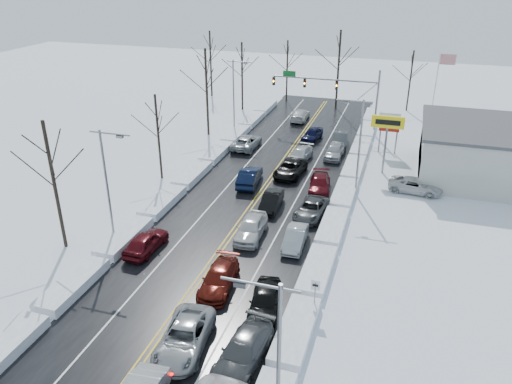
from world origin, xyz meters
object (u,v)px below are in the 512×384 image
(tires_plus_sign, at_px, (388,126))
(flagpole, at_px, (437,88))
(traffic_signal_mast, at_px, (336,88))
(oncoming_car_0, at_px, (250,184))

(tires_plus_sign, xyz_separation_m, flagpole, (4.67, 14.01, 0.93))
(tires_plus_sign, distance_m, flagpole, 14.79)
(traffic_signal_mast, relative_size, flagpole, 1.33)
(flagpole, xyz_separation_m, oncoming_car_0, (-16.79, -20.83, -5.93))
(traffic_signal_mast, distance_m, flagpole, 11.90)
(traffic_signal_mast, distance_m, tires_plus_sign, 13.92)
(traffic_signal_mast, height_order, flagpole, flagpole)
(flagpole, height_order, oncoming_car_0, flagpole)
(traffic_signal_mast, relative_size, tires_plus_sign, 2.21)
(traffic_signal_mast, relative_size, oncoming_car_0, 2.69)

